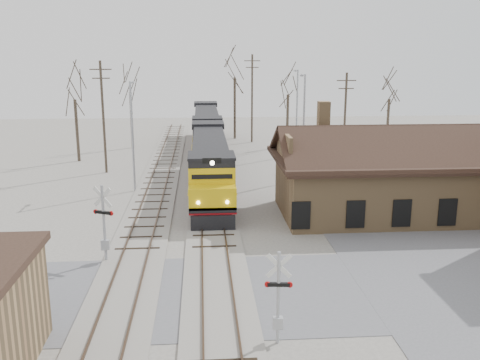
% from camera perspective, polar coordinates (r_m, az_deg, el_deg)
% --- Properties ---
extents(ground, '(140.00, 140.00, 0.00)m').
position_cam_1_polar(ground, '(26.32, -2.40, -11.96)').
color(ground, '#A19B91').
rests_on(ground, ground).
extents(road, '(60.00, 9.00, 0.03)m').
position_cam_1_polar(road, '(26.31, -2.40, -11.93)').
color(road, '#5C5C61').
rests_on(road, ground).
extents(track_main, '(3.40, 90.00, 0.24)m').
position_cam_1_polar(track_main, '(40.35, -3.09, -2.66)').
color(track_main, '#A19B91').
rests_on(track_main, ground).
extents(track_siding, '(3.40, 90.00, 0.24)m').
position_cam_1_polar(track_siding, '(40.53, -9.47, -2.75)').
color(track_siding, '#A19B91').
rests_on(track_siding, ground).
extents(depot, '(15.20, 9.31, 7.90)m').
position_cam_1_polar(depot, '(38.95, 14.88, -0.14)').
color(depot, '#98774E').
rests_on(depot, ground).
extents(locomotive_lead, '(3.10, 20.75, 4.61)m').
position_cam_1_polar(locomotive_lead, '(43.40, -3.23, 1.71)').
color(locomotive_lead, black).
rests_on(locomotive_lead, ground).
extents(locomotive_trailing, '(3.10, 20.75, 4.36)m').
position_cam_1_polar(locomotive_trailing, '(64.12, -3.58, 5.57)').
color(locomotive_trailing, black).
rests_on(locomotive_trailing, ground).
extents(crossbuck_near, '(1.10, 0.29, 3.87)m').
position_cam_1_polar(crossbuck_near, '(21.50, 4.11, -12.72)').
color(crossbuck_near, '#A5A8AD').
rests_on(crossbuck_near, ground).
extents(crossbuck_far, '(1.17, 0.59, 4.36)m').
position_cam_1_polar(crossbuck_far, '(30.16, -14.28, -4.84)').
color(crossbuck_far, '#A5A8AD').
rests_on(crossbuck_far, ground).
extents(streetlight_a, '(0.25, 2.04, 9.00)m').
position_cam_1_polar(streetlight_a, '(44.53, -11.41, 5.19)').
color(streetlight_a, '#A5A8AD').
rests_on(streetlight_a, ground).
extents(streetlight_b, '(0.25, 2.04, 9.39)m').
position_cam_1_polar(streetlight_b, '(48.03, 6.79, 6.19)').
color(streetlight_b, '#A5A8AD').
rests_on(streetlight_b, ground).
extents(streetlight_c, '(0.25, 2.04, 9.39)m').
position_cam_1_polar(streetlight_c, '(59.43, 6.07, 7.62)').
color(streetlight_c, '#A5A8AD').
rests_on(streetlight_c, ground).
extents(utility_pole_a, '(2.00, 0.24, 10.51)m').
position_cam_1_polar(utility_pole_a, '(51.95, -14.38, 6.70)').
color(utility_pole_a, '#382D23').
rests_on(utility_pole_a, ground).
extents(utility_pole_b, '(2.00, 0.24, 10.97)m').
position_cam_1_polar(utility_pole_b, '(67.84, 1.29, 8.84)').
color(utility_pole_b, '#382D23').
rests_on(utility_pole_b, ground).
extents(utility_pole_c, '(2.00, 0.24, 9.23)m').
position_cam_1_polar(utility_pole_c, '(56.46, 11.13, 6.72)').
color(utility_pole_c, '#382D23').
rests_on(utility_pole_c, ground).
extents(tree_a, '(4.31, 4.31, 10.57)m').
position_cam_1_polar(tree_a, '(58.18, -17.28, 9.23)').
color(tree_a, '#382D23').
rests_on(tree_a, ground).
extents(tree_b, '(4.45, 4.45, 10.90)m').
position_cam_1_polar(tree_b, '(64.80, -11.67, 10.15)').
color(tree_b, '#382D23').
rests_on(tree_b, ground).
extents(tree_c, '(5.33, 5.33, 13.06)m').
position_cam_1_polar(tree_c, '(70.53, -0.57, 11.95)').
color(tree_c, '#382D23').
rests_on(tree_c, ground).
extents(tree_d, '(4.19, 4.19, 10.26)m').
position_cam_1_polar(tree_d, '(64.81, 5.16, 9.97)').
color(tree_d, '#382D23').
rests_on(tree_d, ground).
extents(tree_e, '(4.00, 4.00, 9.80)m').
position_cam_1_polar(tree_e, '(64.03, 15.69, 9.19)').
color(tree_e, '#382D23').
rests_on(tree_e, ground).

